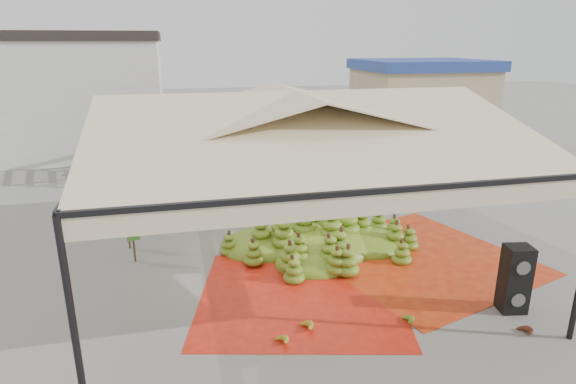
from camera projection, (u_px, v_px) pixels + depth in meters
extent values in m
plane|color=slate|center=(294.00, 264.00, 11.32)|extent=(90.00, 90.00, 0.00)
cylinder|color=black|center=(73.00, 323.00, 6.27)|extent=(0.10, 0.10, 3.00)
cylinder|color=black|center=(124.00, 170.00, 13.69)|extent=(0.10, 0.10, 3.00)
cylinder|color=black|center=(385.00, 155.00, 15.46)|extent=(0.10, 0.10, 3.00)
pyramid|color=beige|center=(295.00, 115.00, 10.26)|extent=(8.00, 8.00, 1.00)
cube|color=black|center=(295.00, 138.00, 10.41)|extent=(8.00, 8.00, 0.08)
cube|color=beige|center=(295.00, 146.00, 10.47)|extent=(8.00, 8.00, 0.36)
cube|color=silver|center=(0.00, 100.00, 21.34)|extent=(14.00, 6.00, 5.00)
cube|color=tan|center=(420.00, 105.00, 25.05)|extent=(6.00, 5.00, 3.60)
cube|color=navy|center=(423.00, 65.00, 24.43)|extent=(6.30, 5.30, 0.50)
cube|color=red|center=(300.00, 296.00, 9.88)|extent=(4.84, 4.70, 0.01)
cube|color=#CD4E13|center=(419.00, 258.00, 11.60)|extent=(5.65, 5.80, 0.01)
ellipsoid|color=#4A7718|center=(319.00, 227.00, 12.12)|extent=(5.59, 4.87, 1.06)
ellipsoid|color=gold|center=(304.00, 325.00, 8.70)|extent=(0.53, 0.47, 0.21)
ellipsoid|color=gold|center=(279.00, 340.00, 8.29)|extent=(0.50, 0.46, 0.19)
ellipsoid|color=#5F2115|center=(523.00, 329.00, 8.58)|extent=(0.44, 0.38, 0.18)
ellipsoid|color=#542213|center=(515.00, 305.00, 9.38)|extent=(0.40, 0.33, 0.17)
ellipsoid|color=#4D7718|center=(405.00, 319.00, 8.91)|extent=(0.45, 0.38, 0.20)
ellipsoid|color=#5E821B|center=(230.00, 146.00, 11.44)|extent=(0.24, 0.24, 0.20)
ellipsoid|color=#5E821B|center=(291.00, 143.00, 11.77)|extent=(0.24, 0.24, 0.20)
ellipsoid|color=#5E821B|center=(349.00, 140.00, 12.10)|extent=(0.24, 0.24, 0.20)
ellipsoid|color=#5E821B|center=(404.00, 138.00, 12.44)|extent=(0.24, 0.24, 0.20)
cube|color=black|center=(512.00, 295.00, 9.28)|extent=(0.55, 0.51, 0.67)
cube|color=black|center=(517.00, 263.00, 9.08)|extent=(0.55, 0.51, 0.67)
imported|color=gray|center=(300.00, 192.00, 13.78)|extent=(0.68, 0.49, 1.76)
cube|color=#4D3219|center=(199.00, 146.00, 18.65)|extent=(5.75, 3.61, 0.13)
cube|color=silver|center=(280.00, 135.00, 20.13)|extent=(2.41, 2.72, 2.45)
cylinder|color=black|center=(156.00, 174.00, 17.11)|extent=(1.01, 0.53, 0.96)
cylinder|color=black|center=(144.00, 161.00, 18.93)|extent=(1.01, 0.53, 0.96)
cylinder|color=black|center=(245.00, 164.00, 18.57)|extent=(1.01, 0.53, 0.96)
cylinder|color=black|center=(226.00, 153.00, 20.39)|extent=(1.01, 0.53, 0.96)
cylinder|color=black|center=(287.00, 159.00, 19.35)|extent=(1.01, 0.53, 0.96)
cylinder|color=black|center=(265.00, 149.00, 21.17)|extent=(1.01, 0.53, 0.96)
ellipsoid|color=#397A19|center=(198.00, 132.00, 18.49)|extent=(4.59, 2.85, 0.75)
cube|color=yellow|center=(211.00, 120.00, 18.59)|extent=(2.56, 2.56, 0.27)
cube|color=#483218|center=(356.00, 138.00, 20.96)|extent=(4.63, 2.33, 0.11)
cube|color=silver|center=(421.00, 134.00, 21.44)|extent=(1.74, 2.08, 2.08)
cylinder|color=black|center=(325.00, 157.00, 20.00)|extent=(0.83, 0.32, 0.81)
cylinder|color=black|center=(315.00, 148.00, 21.70)|extent=(0.83, 0.32, 0.81)
cylinder|color=black|center=(391.00, 154.00, 20.49)|extent=(0.83, 0.32, 0.81)
cylinder|color=black|center=(376.00, 145.00, 22.19)|extent=(0.83, 0.32, 0.81)
cylinder|color=black|center=(425.00, 152.00, 20.75)|extent=(0.83, 0.32, 0.81)
cylinder|color=black|center=(407.00, 144.00, 22.45)|extent=(0.83, 0.32, 0.81)
ellipsoid|color=#39801A|center=(357.00, 128.00, 20.83)|extent=(3.70, 1.83, 0.63)
cube|color=yellow|center=(367.00, 119.00, 20.80)|extent=(1.91, 1.90, 0.23)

